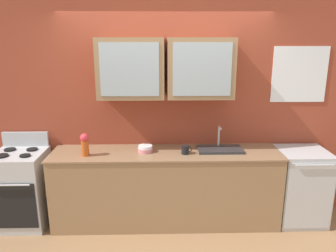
% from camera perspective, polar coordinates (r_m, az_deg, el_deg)
% --- Properties ---
extents(ground_plane, '(10.00, 10.00, 0.00)m').
position_cam_1_polar(ground_plane, '(4.25, -0.34, -16.14)').
color(ground_plane, '#936B47').
extents(back_wall_unit, '(5.15, 0.46, 2.86)m').
position_cam_1_polar(back_wall_unit, '(4.00, -0.39, 5.20)').
color(back_wall_unit, '#993D28').
rests_on(back_wall_unit, ground_plane).
extents(counter, '(2.70, 0.61, 0.91)m').
position_cam_1_polar(counter, '(4.03, -0.35, -10.62)').
color(counter, '#93704C').
rests_on(counter, ground_plane).
extents(stove_range, '(0.59, 0.62, 1.09)m').
position_cam_1_polar(stove_range, '(4.36, -24.13, -9.87)').
color(stove_range, silver).
rests_on(stove_range, ground_plane).
extents(sink_faucet, '(0.53, 0.29, 0.28)m').
position_cam_1_polar(sink_faucet, '(3.95, 9.03, -3.94)').
color(sink_faucet, '#2D2D30').
rests_on(sink_faucet, counter).
extents(bowl_stack, '(0.18, 0.18, 0.08)m').
position_cam_1_polar(bowl_stack, '(3.86, -3.98, -3.97)').
color(bowl_stack, '#D87F84').
rests_on(bowl_stack, counter).
extents(vase, '(0.10, 0.10, 0.26)m').
position_cam_1_polar(vase, '(3.81, -14.29, -3.02)').
color(vase, '#BF4C19').
rests_on(vase, counter).
extents(cup_near_sink, '(0.13, 0.09, 0.10)m').
position_cam_1_polar(cup_near_sink, '(3.78, 3.04, -4.17)').
color(cup_near_sink, black).
rests_on(cup_near_sink, counter).
extents(dishwasher, '(0.57, 0.59, 0.91)m').
position_cam_1_polar(dishwasher, '(4.38, 22.03, -9.65)').
color(dishwasher, silver).
rests_on(dishwasher, ground_plane).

